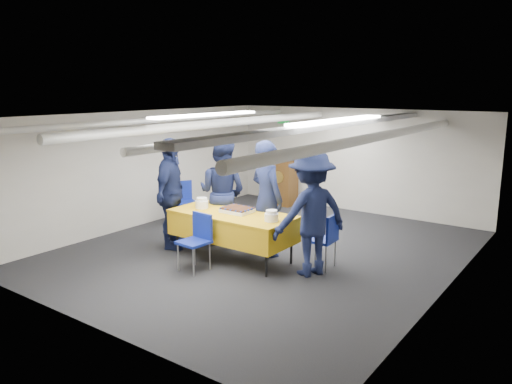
# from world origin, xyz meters

# --- Properties ---
(ground) EXTENTS (7.00, 7.00, 0.00)m
(ground) POSITION_xyz_m (0.00, 0.00, 0.00)
(ground) COLOR black
(ground) RESTS_ON ground
(room_shell) EXTENTS (6.00, 7.00, 2.30)m
(room_shell) POSITION_xyz_m (0.09, 0.41, 1.81)
(room_shell) COLOR beige
(room_shell) RESTS_ON ground
(serving_table) EXTENTS (2.06, 0.94, 0.77)m
(serving_table) POSITION_xyz_m (-0.20, -0.66, 0.56)
(serving_table) COLOR black
(serving_table) RESTS_ON ground
(sheet_cake) EXTENTS (0.49, 0.38, 0.09)m
(sheet_cake) POSITION_xyz_m (-0.16, -0.59, 0.81)
(sheet_cake) COLOR white
(sheet_cake) RESTS_ON serving_table
(plate_stack_left) EXTENTS (0.22, 0.22, 0.18)m
(plate_stack_left) POSITION_xyz_m (-0.81, -0.71, 0.85)
(plate_stack_left) COLOR white
(plate_stack_left) RESTS_ON serving_table
(plate_stack_right) EXTENTS (0.21, 0.21, 0.17)m
(plate_stack_right) POSITION_xyz_m (0.59, -0.71, 0.85)
(plate_stack_right) COLOR white
(plate_stack_right) RESTS_ON serving_table
(podium) EXTENTS (0.62, 0.53, 1.25)m
(podium) POSITION_xyz_m (-1.60, 3.05, 0.61)
(podium) COLOR brown
(podium) RESTS_ON ground
(chair_near) EXTENTS (0.45, 0.45, 0.87)m
(chair_near) POSITION_xyz_m (-0.33, -1.36, 0.53)
(chair_near) COLOR gray
(chair_near) RESTS_ON ground
(chair_right) EXTENTS (0.44, 0.44, 0.87)m
(chair_right) POSITION_xyz_m (1.25, -0.19, 0.53)
(chair_right) COLOR gray
(chair_right) RESTS_ON ground
(chair_left) EXTENTS (0.58, 0.58, 0.87)m
(chair_left) POSITION_xyz_m (-2.36, 0.46, 0.53)
(chair_left) COLOR gray
(chair_left) RESTS_ON ground
(sailor_a) EXTENTS (0.80, 0.65, 1.92)m
(sailor_a) POSITION_xyz_m (0.12, -0.15, 0.96)
(sailor_a) COLOR black
(sailor_a) RESTS_ON ground
(sailor_b) EXTENTS (1.02, 0.87, 1.86)m
(sailor_b) POSITION_xyz_m (-0.87, -0.11, 0.93)
(sailor_b) COLOR black
(sailor_b) RESTS_ON ground
(sailor_c) EXTENTS (0.93, 1.22, 1.92)m
(sailor_c) POSITION_xyz_m (-1.42, -0.83, 0.96)
(sailor_c) COLOR black
(sailor_c) RESTS_ON ground
(sailor_d) EXTENTS (1.17, 1.40, 1.88)m
(sailor_d) POSITION_xyz_m (1.16, -0.52, 0.94)
(sailor_d) COLOR black
(sailor_d) RESTS_ON ground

